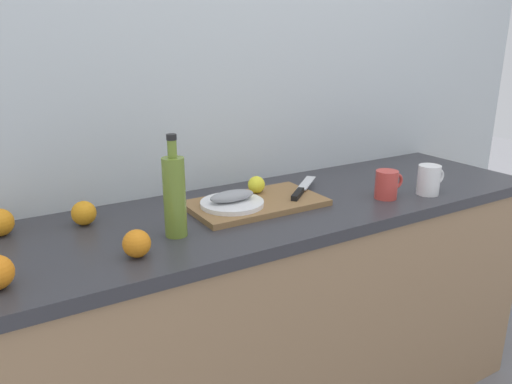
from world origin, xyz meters
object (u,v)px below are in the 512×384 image
Objects in this scene: white_plate at (232,203)px; olive_oil_bottle at (174,195)px; coffee_mug_0 at (429,180)px; fish_fillet at (232,196)px; chef_knife at (301,190)px; lemon_0 at (256,185)px; coffee_mug_1 at (387,184)px; cutting_board at (256,203)px; orange_0 at (137,243)px.

olive_oil_bottle reaches higher than white_plate.
fish_fillet is at bearing 163.55° from coffee_mug_0.
chef_knife is 3.90× the size of lemon_0.
lemon_0 is 0.46m from coffee_mug_1.
fish_fillet is 2.59× the size of lemon_0.
cutting_board is at bearing 17.07° from olive_oil_bottle.
orange_0 is at bearing 154.29° from chef_knife.
coffee_mug_0 is (0.94, -0.11, -0.07)m from olive_oil_bottle.
lemon_0 is 0.42m from olive_oil_bottle.
coffee_mug_0 is at bearing -15.61° from coffee_mug_1.
chef_knife is 3.20× the size of orange_0.
chef_knife is 0.47m from coffee_mug_0.
lemon_0 is at bearing 57.86° from cutting_board.
lemon_0 reaches higher than chef_knife.
coffee_mug_0 is 1.01× the size of coffee_mug_1.
cutting_board is 0.37m from olive_oil_bottle.
coffee_mug_0 is (0.61, -0.21, 0.04)m from cutting_board.
coffee_mug_1 is (0.44, -0.17, 0.04)m from cutting_board.
cutting_board is 0.65m from coffee_mug_0.
white_plate is at bearing 163.55° from coffee_mug_0.
cutting_board is at bearing 137.73° from chef_knife.
coffee_mug_0 reaches higher than chef_knife.
white_plate is at bearing 25.39° from orange_0.
chef_knife is at bearing 0.06° from fish_fillet.
lemon_0 is at bearing 28.65° from fish_fillet.
fish_fillet is 0.16m from lemon_0.
coffee_mug_0 reaches higher than lemon_0.
cutting_board is 7.45× the size of lemon_0.
coffee_mug_1 is at bearing -20.52° from cutting_board.
fish_fillet is 0.73m from coffee_mug_0.
lemon_0 is (-0.14, 0.08, 0.02)m from chef_knife.
olive_oil_bottle is (-0.24, -0.10, 0.10)m from white_plate.
olive_oil_bottle is at bearing -157.63° from fish_fillet.
orange_0 is (-0.38, -0.18, 0.01)m from white_plate.
white_plate is at bearing 0.00° from fish_fillet.
coffee_mug_0 is at bearing -16.45° from white_plate.
cutting_board is at bearing 21.26° from orange_0.
lemon_0 is 0.51× the size of coffee_mug_1.
white_plate is 0.89× the size of chef_knife.
white_plate is at bearing 139.05° from chef_knife.
white_plate is 0.28m from chef_knife.
chef_knife is at bearing 153.79° from coffee_mug_0.
fish_fillet reaches higher than cutting_board.
olive_oil_bottle reaches higher than chef_knife.
white_plate is 1.76× the size of coffee_mug_1.
cutting_board is at bearing 159.48° from coffee_mug_1.
lemon_0 is at bearing 28.65° from white_plate.
white_plate is 0.27m from olive_oil_bottle.
fish_fillet is at bearing 139.05° from chef_knife.
coffee_mug_1 is at bearing -4.73° from olive_oil_bottle.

